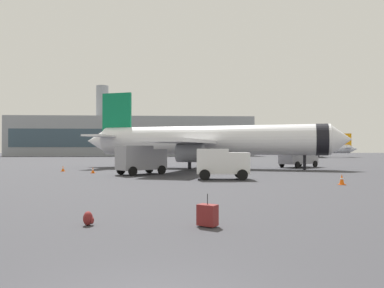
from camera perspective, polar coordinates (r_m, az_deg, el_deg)
name	(u,v)px	position (r m, az deg, el deg)	size (l,w,h in m)	color
airplane_at_gate	(207,141)	(47.42, 2.47, 0.54)	(34.78, 31.80, 10.50)	white
airplane_taxiing	(314,149)	(114.86, 18.84, -0.75)	(23.26, 21.28, 7.04)	silver
service_truck	(141,159)	(36.51, -8.11, -2.29)	(5.16, 4.63, 2.90)	gray
fuel_truck	(298,155)	(52.04, 16.51, -1.61)	(6.28, 5.45, 3.20)	gray
cargo_van	(222,162)	(30.61, 4.77, -2.90)	(4.55, 2.63, 2.60)	white
safety_cone_near	(227,163)	(56.96, 5.59, -3.00)	(0.44, 0.44, 0.69)	#F2590C
safety_cone_mid	(93,170)	(39.47, -15.45, -4.03)	(0.44, 0.44, 0.65)	#F2590C
safety_cone_far	(342,180)	(28.17, 22.68, -5.22)	(0.44, 0.44, 0.77)	#F2590C
safety_cone_outer	(63,169)	(43.69, -19.79, -3.70)	(0.44, 0.44, 0.62)	#F2590C
rolling_suitcase	(207,215)	(12.28, 2.47, -11.19)	(0.75, 0.70, 1.10)	maroon
traveller_backpack	(88,219)	(12.96, -16.12, -11.31)	(0.36, 0.40, 0.48)	maroon
terminal_building	(134,137)	(134.07, -9.18, 1.14)	(84.29, 23.75, 25.64)	gray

